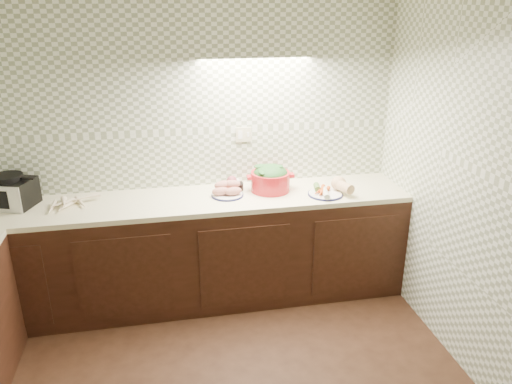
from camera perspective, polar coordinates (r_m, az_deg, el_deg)
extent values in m
cube|color=gray|center=(4.06, -9.09, 5.81)|extent=(3.60, 0.05, 2.60)
cube|color=beige|center=(4.12, -1.41, 6.59)|extent=(0.13, 0.01, 0.12)
cube|color=black|center=(4.12, -8.22, -6.94)|extent=(3.60, 0.60, 0.86)
cube|color=#FFF0C6|center=(3.93, -8.56, -1.15)|extent=(3.60, 0.60, 0.04)
cube|color=black|center=(4.17, -26.30, -0.08)|extent=(0.41, 0.36, 0.21)
cylinder|color=black|center=(4.13, -26.58, 1.50)|extent=(0.29, 0.29, 0.04)
cone|color=#F2DFC1|center=(4.06, -19.36, -0.89)|extent=(0.12, 0.18, 0.04)
cone|color=#F2DFC1|center=(4.03, -22.09, -1.32)|extent=(0.17, 0.11, 0.05)
cone|color=#F2DFC1|center=(4.07, -21.91, -1.07)|extent=(0.06, 0.17, 0.04)
cone|color=#F2DFC1|center=(4.01, -22.18, -1.54)|extent=(0.09, 0.21, 0.04)
cone|color=#F2DFC1|center=(3.95, -20.53, -1.63)|extent=(0.06, 0.19, 0.04)
cone|color=#F2DFC1|center=(4.03, -18.86, -0.62)|extent=(0.12, 0.16, 0.04)
cone|color=#F2DFC1|center=(3.98, -19.34, -0.91)|extent=(0.10, 0.18, 0.04)
cone|color=#F2DFC1|center=(3.96, -20.15, -1.15)|extent=(0.11, 0.18, 0.04)
cylinder|color=#11123C|center=(3.96, -3.29, -0.36)|extent=(0.25, 0.25, 0.01)
cylinder|color=white|center=(3.96, -3.29, -0.33)|extent=(0.24, 0.24, 0.02)
ellipsoid|color=tan|center=(3.93, -4.08, 0.09)|extent=(0.15, 0.09, 0.07)
ellipsoid|color=tan|center=(3.92, -2.62, 0.10)|extent=(0.15, 0.09, 0.07)
ellipsoid|color=tan|center=(3.99, -3.33, 0.45)|extent=(0.15, 0.09, 0.07)
ellipsoid|color=tan|center=(3.96, -3.85, 0.83)|extent=(0.15, 0.09, 0.07)
ellipsoid|color=tan|center=(3.97, -2.81, 0.91)|extent=(0.15, 0.09, 0.07)
cylinder|color=black|center=(4.07, -2.56, 0.62)|extent=(0.16, 0.16, 0.06)
sphere|color=maroon|center=(4.05, -2.79, 1.28)|extent=(0.08, 0.08, 0.08)
sphere|color=silver|center=(4.07, -2.15, 1.22)|extent=(0.05, 0.05, 0.05)
cylinder|color=red|center=(4.04, 1.66, 1.22)|extent=(0.33, 0.33, 0.16)
cube|color=red|center=(4.00, -0.77, 1.68)|extent=(0.04, 0.07, 0.02)
cube|color=red|center=(4.06, 4.06, 1.94)|extent=(0.04, 0.07, 0.02)
ellipsoid|color=#2E692A|center=(4.02, 1.67, 2.06)|extent=(0.28, 0.28, 0.16)
cylinder|color=#11123C|center=(4.01, 7.93, -0.24)|extent=(0.28, 0.28, 0.01)
cylinder|color=white|center=(4.01, 7.93, -0.22)|extent=(0.26, 0.26, 0.02)
cone|color=#BF5A16|center=(3.99, 7.62, 0.06)|extent=(0.14, 0.13, 0.03)
cone|color=#BF5A16|center=(4.01, 7.95, 0.13)|extent=(0.12, 0.15, 0.03)
cone|color=#BF5A16|center=(4.01, 7.15, 0.19)|extent=(0.13, 0.14, 0.03)
cone|color=#BF5A16|center=(4.03, 7.79, 0.52)|extent=(0.11, 0.16, 0.03)
cylinder|color=silver|center=(3.95, 7.94, -0.12)|extent=(0.08, 0.19, 0.04)
cylinder|color=#426E2E|center=(4.06, 6.98, 0.55)|extent=(0.07, 0.12, 0.05)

